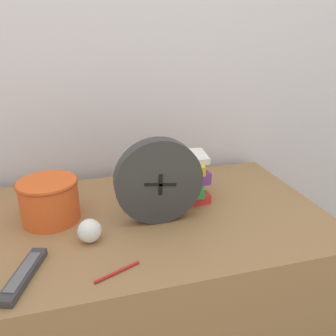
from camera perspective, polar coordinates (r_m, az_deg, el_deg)
name	(u,v)px	position (r m, az deg, el deg)	size (l,w,h in m)	color
wall_back	(100,55)	(1.37, -11.68, 18.73)	(6.00, 0.04, 2.40)	silver
desk	(127,302)	(1.31, -7.20, -22.13)	(1.35, 0.70, 0.72)	olive
desk_clock	(159,182)	(1.01, -1.61, -2.41)	(0.27, 0.05, 0.27)	#333333
book_stack	(177,179)	(1.17, 1.60, -1.88)	(0.23, 0.19, 0.17)	red
basket	(49,199)	(1.11, -19.97, -5.07)	(0.19, 0.19, 0.14)	#E05623
tv_remote	(24,275)	(0.91, -23.83, -16.64)	(0.10, 0.20, 0.02)	#333338
crumpled_paper_ball	(90,231)	(0.98, -13.50, -10.58)	(0.07, 0.07, 0.07)	white
pen	(117,272)	(0.87, -8.82, -17.45)	(0.12, 0.06, 0.01)	#B21E1E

